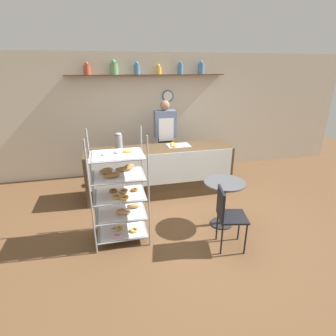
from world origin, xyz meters
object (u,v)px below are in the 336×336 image
(person_worker, at_px, (165,139))
(cafe_table, at_px, (224,193))
(donut_tray_counter, at_px, (176,145))
(cafe_chair, at_px, (227,212))
(coffee_carafe, at_px, (119,142))
(pastry_rack, at_px, (120,193))

(person_worker, distance_m, cafe_table, 2.05)
(cafe_table, xyz_separation_m, donut_tray_counter, (-0.39, 1.42, 0.40))
(donut_tray_counter, bearing_deg, cafe_chair, -84.46)
(cafe_table, relative_size, coffee_carafe, 2.30)
(pastry_rack, height_order, donut_tray_counter, pastry_rack)
(coffee_carafe, xyz_separation_m, donut_tray_counter, (1.10, -0.01, -0.14))
(person_worker, bearing_deg, donut_tray_counter, -78.85)
(cafe_chair, bearing_deg, coffee_carafe, 45.81)
(person_worker, relative_size, donut_tray_counter, 4.00)
(pastry_rack, bearing_deg, person_worker, 60.36)
(donut_tray_counter, bearing_deg, person_worker, 101.15)
(pastry_rack, height_order, coffee_carafe, pastry_rack)
(pastry_rack, distance_m, cafe_chair, 1.51)
(person_worker, xyz_separation_m, cafe_table, (0.50, -1.94, -0.41))
(coffee_carafe, bearing_deg, cafe_chair, -56.66)
(cafe_chair, height_order, coffee_carafe, coffee_carafe)
(pastry_rack, xyz_separation_m, coffee_carafe, (0.09, 1.41, 0.36))
(cafe_table, distance_m, coffee_carafe, 2.14)
(donut_tray_counter, bearing_deg, pastry_rack, -130.53)
(pastry_rack, distance_m, person_worker, 2.23)
(coffee_carafe, height_order, donut_tray_counter, coffee_carafe)
(pastry_rack, height_order, cafe_table, pastry_rack)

